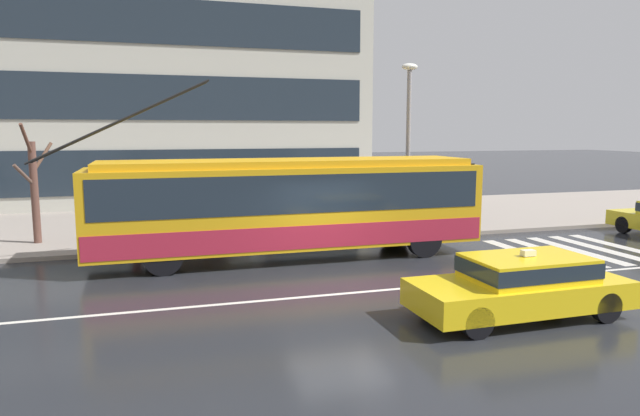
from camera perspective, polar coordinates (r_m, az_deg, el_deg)
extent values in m
plane|color=#24262B|center=(14.55, 1.96, -7.27)|extent=(160.00, 160.00, 0.00)
cube|color=gray|center=(23.51, -5.46, -1.31)|extent=(80.00, 10.00, 0.14)
cube|color=beige|center=(18.69, 20.26, -4.35)|extent=(0.44, 4.40, 0.01)
cube|color=beige|center=(19.23, 22.41, -4.12)|extent=(0.44, 4.40, 0.01)
cube|color=beige|center=(19.81, 24.44, -3.90)|extent=(0.44, 4.40, 0.01)
cube|color=beige|center=(20.41, 26.34, -3.69)|extent=(0.44, 4.40, 0.01)
cube|color=beige|center=(21.03, 28.14, -3.48)|extent=(0.44, 4.40, 0.01)
cube|color=silver|center=(13.46, 3.62, -8.53)|extent=(72.00, 0.14, 0.01)
cube|color=gold|center=(16.78, -3.12, 0.26)|extent=(11.51, 2.52, 2.33)
cube|color=orange|center=(16.66, -3.15, 4.59)|extent=(10.82, 2.27, 0.20)
cube|color=#1E2833|center=(16.73, -3.13, 1.85)|extent=(11.05, 2.54, 1.07)
cube|color=#AD2338|center=(16.90, -3.10, -2.25)|extent=(11.40, 2.55, 0.65)
cube|color=#1E2833|center=(18.88, 13.97, 2.31)|extent=(0.13, 2.18, 1.17)
cube|color=black|center=(18.76, 13.63, 4.13)|extent=(0.17, 1.88, 0.28)
cylinder|color=black|center=(16.55, -19.46, 8.30)|extent=(4.69, 0.08, 2.26)
cylinder|color=black|center=(15.86, -19.58, 8.33)|extent=(4.69, 0.08, 2.26)
cylinder|color=black|center=(19.22, 7.56, -2.03)|extent=(1.04, 0.30, 1.04)
cylinder|color=black|center=(17.29, 10.50, -3.20)|extent=(1.04, 0.30, 1.04)
cylinder|color=black|center=(17.58, -15.71, -3.19)|extent=(1.04, 0.30, 1.04)
cylinder|color=black|center=(15.45, -15.57, -4.68)|extent=(1.04, 0.30, 1.04)
cube|color=yellow|center=(12.29, 19.46, -8.12)|extent=(4.48, 1.83, 0.55)
cube|color=yellow|center=(12.27, 20.24, -5.70)|extent=(2.43, 1.56, 0.48)
cube|color=#1E2833|center=(12.27, 20.24, -5.59)|extent=(2.47, 1.58, 0.31)
cube|color=silver|center=(12.21, 20.31, -4.28)|extent=(0.28, 0.16, 0.12)
cylinder|color=black|center=(10.92, 15.62, -11.06)|extent=(0.62, 0.21, 0.62)
cylinder|color=black|center=(12.20, 11.55, -8.90)|extent=(0.62, 0.21, 0.62)
cylinder|color=black|center=(12.71, 26.97, -8.93)|extent=(0.62, 0.21, 0.62)
cylinder|color=black|center=(13.83, 22.38, -7.35)|extent=(0.62, 0.21, 0.62)
cylinder|color=black|center=(23.90, 28.37, -1.49)|extent=(0.21, 0.62, 0.62)
cylinder|color=gray|center=(18.99, -5.12, 0.34)|extent=(0.08, 0.08, 2.37)
cylinder|color=gray|center=(18.61, -15.87, -0.08)|extent=(0.08, 0.08, 2.37)
cylinder|color=gray|center=(20.20, -5.83, 0.78)|extent=(0.08, 0.08, 2.37)
cylinder|color=gray|center=(19.84, -15.94, 0.39)|extent=(0.08, 0.08, 2.37)
cube|color=#99ADB2|center=(19.94, -10.85, 0.73)|extent=(3.37, 0.04, 1.90)
cube|color=#B2B2B7|center=(19.21, -10.74, 4.00)|extent=(3.85, 1.54, 0.08)
cube|color=brown|center=(19.74, -10.69, -1.64)|extent=(2.48, 0.36, 0.08)
cylinder|color=black|center=(20.34, -15.58, -1.56)|extent=(0.14, 0.14, 0.87)
cylinder|color=black|center=(20.38, -15.14, -1.53)|extent=(0.14, 0.14, 0.87)
cylinder|color=#413E2B|center=(20.25, -15.43, 0.46)|extent=(0.43, 0.43, 0.56)
sphere|color=#DC8489|center=(20.21, -15.47, 1.55)|extent=(0.22, 0.22, 0.22)
cone|color=#CF365F|center=(20.15, -15.83, 2.35)|extent=(1.34, 1.34, 0.26)
cylinder|color=#333333|center=(20.20, -15.78, 0.94)|extent=(0.02, 0.02, 0.73)
cylinder|color=#1B292D|center=(20.94, -18.00, -1.45)|extent=(0.14, 0.14, 0.83)
cylinder|color=#1B292D|center=(21.04, -18.34, -1.42)|extent=(0.14, 0.14, 0.83)
cylinder|color=maroon|center=(20.89, -18.25, 0.46)|extent=(0.51, 0.51, 0.57)
sphere|color=tan|center=(20.85, -18.30, 1.54)|extent=(0.22, 0.22, 0.22)
cylinder|color=gray|center=(20.35, 8.88, 5.54)|extent=(0.16, 0.16, 5.74)
ellipsoid|color=silver|center=(20.46, 9.06, 13.93)|extent=(0.60, 0.32, 0.24)
cylinder|color=brown|center=(20.50, -26.90, 1.39)|extent=(0.24, 0.24, 3.31)
cylinder|color=brown|center=(20.21, -27.74, 2.96)|extent=(0.56, 0.71, 0.76)
cylinder|color=brown|center=(20.68, -26.28, 4.62)|extent=(0.63, 0.74, 0.99)
cylinder|color=brown|center=(20.03, -27.57, 6.15)|extent=(0.24, 0.89, 1.04)
cube|color=#B6B5A8|center=(35.61, -19.28, 15.11)|extent=(24.73, 15.50, 17.13)
cube|color=#1E2833|center=(27.57, -19.32, 3.43)|extent=(23.24, 0.06, 2.06)
cube|color=#1E2833|center=(27.55, -19.65, 10.55)|extent=(23.24, 0.06, 2.06)
cube|color=#1E2833|center=(27.95, -19.98, 17.57)|extent=(23.24, 0.06, 2.06)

